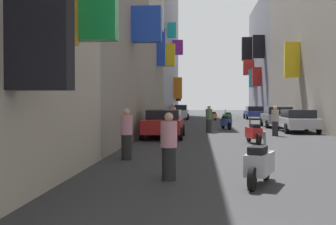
# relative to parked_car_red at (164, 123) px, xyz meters

# --- Properties ---
(ground_plane) EXTENTS (140.00, 140.00, 0.00)m
(ground_plane) POSITION_rel_parked_car_red_xyz_m (3.76, 10.58, -0.75)
(ground_plane) COLOR #2D2D30
(building_left_mid_a) EXTENTS (7.32, 23.65, 14.28)m
(building_left_mid_a) POSITION_rel_parked_car_red_xyz_m (-4.23, 3.20, 6.39)
(building_left_mid_a) COLOR gray
(building_left_mid_a) RESTS_ON ground
(building_left_mid_b) EXTENTS (7.18, 25.55, 21.88)m
(building_left_mid_b) POSITION_rel_parked_car_red_xyz_m (-4.24, 27.80, 10.19)
(building_left_mid_b) COLOR gray
(building_left_mid_b) RESTS_ON ground
(building_right_mid_b) EXTENTS (7.35, 18.27, 13.93)m
(building_right_mid_b) POSITION_rel_parked_car_red_xyz_m (11.74, 31.45, 6.22)
(building_right_mid_b) COLOR gray
(building_right_mid_b) RESTS_ON ground
(parked_car_red) EXTENTS (2.00, 4.35, 1.40)m
(parked_car_red) POSITION_rel_parked_car_red_xyz_m (0.00, 0.00, 0.00)
(parked_car_red) COLOR #B21E1E
(parked_car_red) RESTS_ON ground
(parked_car_blue) EXTENTS (1.97, 4.16, 1.36)m
(parked_car_blue) POSITION_rel_parked_car_red_xyz_m (7.61, 25.18, -0.02)
(parked_car_blue) COLOR navy
(parked_car_blue) RESTS_ON ground
(parked_car_grey) EXTENTS (2.02, 3.99, 1.46)m
(parked_car_grey) POSITION_rel_parked_car_red_xyz_m (7.33, 9.75, 0.02)
(parked_car_grey) COLOR slate
(parked_car_grey) RESTS_ON ground
(parked_car_white) EXTENTS (1.84, 4.46, 1.52)m
(parked_car_white) POSITION_rel_parked_car_red_xyz_m (-0.25, 23.55, 0.05)
(parked_car_white) COLOR white
(parked_car_white) RESTS_ON ground
(parked_car_silver) EXTENTS (1.98, 4.38, 1.34)m
(parked_car_silver) POSITION_rel_parked_car_red_xyz_m (7.60, 4.64, -0.03)
(parked_car_silver) COLOR #B7B7BC
(parked_car_silver) RESTS_ON ground
(scooter_red) EXTENTS (0.63, 1.93, 1.13)m
(scooter_red) POSITION_rel_parked_car_red_xyz_m (4.12, -2.83, -0.28)
(scooter_red) COLOR red
(scooter_red) RESTS_ON ground
(scooter_silver) EXTENTS (0.80, 1.83, 1.13)m
(scooter_silver) POSITION_rel_parked_car_red_xyz_m (3.07, -12.39, -0.28)
(scooter_silver) COLOR #ADADB2
(scooter_silver) RESTS_ON ground
(scooter_green) EXTENTS (0.78, 1.86, 1.13)m
(scooter_green) POSITION_rel_parked_car_red_xyz_m (4.37, 18.98, -0.28)
(scooter_green) COLOR #287F3D
(scooter_green) RESTS_ON ground
(scooter_orange) EXTENTS (0.85, 1.88, 1.13)m
(scooter_orange) POSITION_rel_parked_car_red_xyz_m (3.08, 20.70, -0.28)
(scooter_orange) COLOR orange
(scooter_orange) RESTS_ON ground
(scooter_blue) EXTENTS (0.70, 1.79, 1.13)m
(scooter_blue) POSITION_rel_parked_car_red_xyz_m (3.54, 7.22, -0.28)
(scooter_blue) COLOR #2D4CAD
(scooter_blue) RESTS_ON ground
(pedestrian_crossing) EXTENTS (0.53, 0.53, 1.59)m
(pedestrian_crossing) POSITION_rel_parked_car_red_xyz_m (-0.47, -8.47, 0.04)
(pedestrian_crossing) COLOR #252525
(pedestrian_crossing) RESTS_ON ground
(pedestrian_near_left) EXTENTS (0.54, 0.54, 1.61)m
(pedestrian_near_left) POSITION_rel_parked_car_red_xyz_m (2.34, 3.70, 0.05)
(pedestrian_near_left) COLOR #2D2D2D
(pedestrian_near_left) RESTS_ON ground
(pedestrian_near_right) EXTENTS (0.40, 0.40, 1.73)m
(pedestrian_near_right) POSITION_rel_parked_car_red_xyz_m (0.24, 3.46, 0.12)
(pedestrian_near_right) COLOR black
(pedestrian_near_right) RESTS_ON ground
(pedestrian_mid_street) EXTENTS (0.51, 0.51, 1.54)m
(pedestrian_mid_street) POSITION_rel_parked_car_red_xyz_m (1.09, -11.92, 0.02)
(pedestrian_mid_street) COLOR #242424
(pedestrian_mid_street) RESTS_ON ground
(pedestrian_far_away) EXTENTS (0.53, 0.53, 1.60)m
(pedestrian_far_away) POSITION_rel_parked_car_red_xyz_m (5.78, 1.56, 0.04)
(pedestrian_far_away) COLOR #282828
(pedestrian_far_away) RESTS_ON ground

